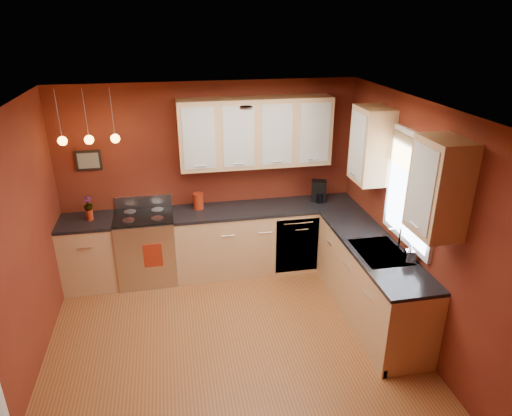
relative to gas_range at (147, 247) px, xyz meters
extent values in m
plane|color=#9B592D|center=(0.92, -1.80, -0.48)|extent=(4.20, 4.20, 0.00)
cube|color=beige|center=(0.92, -1.80, 2.12)|extent=(4.00, 4.20, 0.02)
cube|color=maroon|center=(0.92, 0.30, 0.82)|extent=(4.00, 0.02, 2.60)
cube|color=maroon|center=(-1.08, -1.80, 0.82)|extent=(0.02, 4.20, 2.60)
cube|color=maroon|center=(2.92, -1.80, 0.82)|extent=(0.02, 4.20, 2.60)
cube|color=tan|center=(-0.73, 0.00, -0.03)|extent=(0.70, 0.60, 0.90)
cube|color=tan|center=(1.65, 0.00, -0.03)|extent=(2.54, 0.60, 0.90)
cube|color=tan|center=(2.62, -1.35, -0.03)|extent=(0.60, 2.10, 0.90)
cube|color=black|center=(-0.73, 0.00, 0.44)|extent=(0.70, 0.62, 0.04)
cube|color=black|center=(1.65, 0.00, 0.44)|extent=(2.54, 0.62, 0.04)
cube|color=black|center=(2.62, -1.35, 0.44)|extent=(0.62, 2.10, 0.04)
cube|color=#BCBBC0|center=(0.00, 0.00, -0.02)|extent=(0.76, 0.64, 0.92)
cube|color=black|center=(0.00, -0.30, 0.00)|extent=(0.55, 0.02, 0.32)
cylinder|color=#BCBBC0|center=(0.00, -0.31, 0.24)|extent=(0.60, 0.02, 0.02)
cube|color=black|center=(0.00, 0.00, 0.45)|extent=(0.76, 0.60, 0.03)
cylinder|color=gray|center=(-0.18, -0.14, 0.47)|extent=(0.16, 0.16, 0.01)
cylinder|color=gray|center=(0.18, -0.14, 0.47)|extent=(0.16, 0.16, 0.01)
cylinder|color=gray|center=(-0.18, 0.14, 0.47)|extent=(0.16, 0.16, 0.01)
cylinder|color=gray|center=(0.18, 0.14, 0.47)|extent=(0.16, 0.16, 0.01)
cube|color=#BCBBC0|center=(0.00, 0.30, 0.55)|extent=(0.76, 0.04, 0.16)
cube|color=#BCBBC0|center=(2.02, -0.29, -0.03)|extent=(0.60, 0.02, 0.80)
cube|color=gray|center=(2.62, -1.50, 0.43)|extent=(0.50, 0.70, 0.05)
cube|color=black|center=(2.62, -1.33, 0.42)|extent=(0.42, 0.30, 0.02)
cube|color=black|center=(2.62, -1.67, 0.42)|extent=(0.42, 0.30, 0.02)
cylinder|color=silver|center=(2.84, -1.50, 0.60)|extent=(0.02, 0.02, 0.28)
cylinder|color=silver|center=(2.77, -1.50, 0.73)|extent=(0.16, 0.02, 0.02)
cube|color=white|center=(2.90, -1.50, 1.17)|extent=(0.04, 1.02, 1.22)
cube|color=white|center=(2.89, -1.50, 1.17)|extent=(0.01, 0.90, 1.10)
cube|color=#A17E50|center=(2.87, -1.50, 1.54)|extent=(0.02, 0.96, 0.36)
cube|color=tan|center=(1.52, 0.12, 1.47)|extent=(2.00, 0.35, 0.90)
cube|color=tan|center=(2.75, -1.48, 1.47)|extent=(0.35, 1.95, 0.90)
cube|color=black|center=(-0.63, 0.28, 1.17)|extent=(0.32, 0.03, 0.26)
cylinder|color=gray|center=(-0.83, -0.05, 1.82)|extent=(0.01, 0.01, 0.60)
sphere|color=#FFA53F|center=(-0.83, -0.05, 1.52)|extent=(0.11, 0.11, 0.11)
cylinder|color=gray|center=(-0.53, -0.05, 1.82)|extent=(0.01, 0.01, 0.60)
sphere|color=#FFA53F|center=(-0.53, -0.05, 1.52)|extent=(0.11, 0.11, 0.11)
cylinder|color=gray|center=(-0.23, -0.05, 1.82)|extent=(0.01, 0.01, 0.60)
sphere|color=#FFA53F|center=(-0.23, -0.05, 1.52)|extent=(0.11, 0.11, 0.11)
cylinder|color=maroon|center=(0.73, 0.11, 0.56)|extent=(0.14, 0.14, 0.21)
cylinder|color=maroon|center=(0.73, 0.11, 0.67)|extent=(0.15, 0.15, 0.02)
cylinder|color=maroon|center=(-0.67, 0.01, 0.53)|extent=(0.09, 0.09, 0.14)
imported|color=maroon|center=(-0.67, 0.01, 0.68)|extent=(0.14, 0.14, 0.20)
cube|color=black|center=(2.41, 0.07, 0.61)|extent=(0.25, 0.23, 0.29)
cylinder|color=black|center=(2.41, 0.01, 0.53)|extent=(0.14, 0.14, 0.14)
imported|color=silver|center=(2.82, -1.77, 0.57)|extent=(0.12, 0.12, 0.21)
cube|color=maroon|center=(0.09, -0.33, 0.04)|extent=(0.24, 0.02, 0.33)
camera|label=1|loc=(0.41, -5.63, 2.90)|focal=32.00mm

